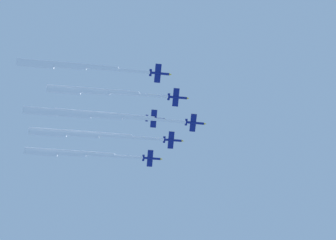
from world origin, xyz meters
TOP-DOWN VIEW (x-y plane):
  - jet_lead at (-22.11, 19.71)m, footprint 53.94×48.92m
  - jet_port_inner at (-22.46, 36.28)m, footprint 55.79×51.94m
  - jet_starboard_inner at (-33.57, 15.30)m, footprint 49.32×45.82m
  - jet_port_mid at (-33.48, 30.72)m, footprint 50.53×47.04m
  - jet_starboard_mid at (-18.34, 48.11)m, footprint 50.83×47.65m
  - jet_port_outer at (-49.93, 14.19)m, footprint 52.20×47.66m

SIDE VIEW (x-z plane):
  - jet_lead at x=-22.11m, z-range 179.32..183.75m
  - jet_port_mid at x=-33.48m, z-range 180.20..184.68m
  - jet_port_outer at x=-49.93m, z-range 180.96..185.34m
  - jet_port_inner at x=-22.46m, z-range 180.93..185.37m
  - jet_starboard_mid at x=-18.34m, z-range 180.97..185.41m
  - jet_starboard_inner at x=-33.57m, z-range 181.34..185.80m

